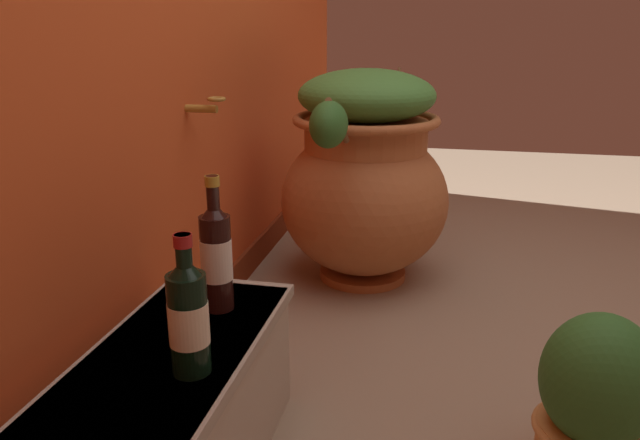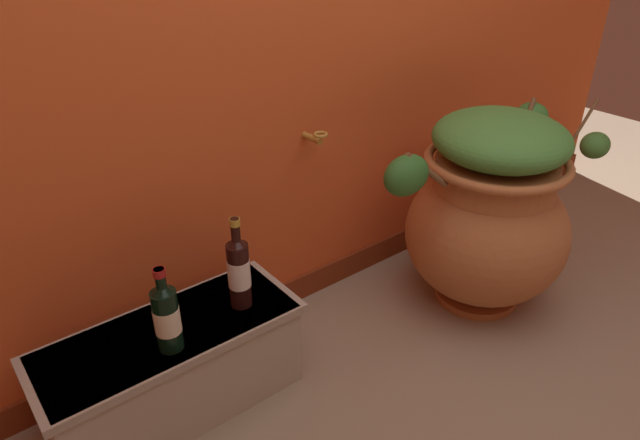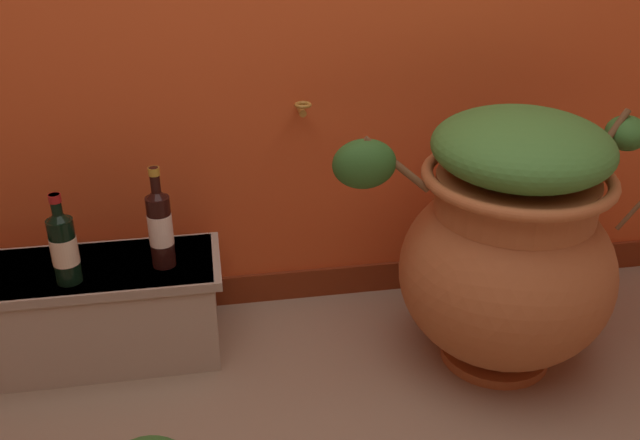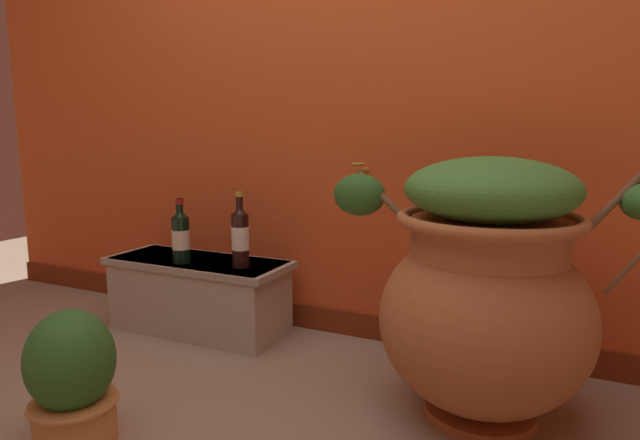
{
  "view_description": "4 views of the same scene",
  "coord_description": "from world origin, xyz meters",
  "px_view_note": "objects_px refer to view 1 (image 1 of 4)",
  "views": [
    {
      "loc": [
        -1.7,
        0.31,
        0.99
      ],
      "look_at": [
        0.02,
        0.68,
        0.43
      ],
      "focal_mm": 33.99,
      "sensor_mm": 36.0,
      "label": 1
    },
    {
      "loc": [
        -1.18,
        -0.53,
        1.52
      ],
      "look_at": [
        -0.13,
        0.79,
        0.57
      ],
      "focal_mm": 31.54,
      "sensor_mm": 36.0,
      "label": 2
    },
    {
      "loc": [
        -0.28,
        -1.12,
        1.44
      ],
      "look_at": [
        0.03,
        0.7,
        0.52
      ],
      "focal_mm": 38.78,
      "sensor_mm": 36.0,
      "label": 3
    },
    {
      "loc": [
        0.83,
        -1.06,
        0.92
      ],
      "look_at": [
        -0.01,
        0.71,
        0.59
      ],
      "focal_mm": 29.98,
      "sensor_mm": 36.0,
      "label": 4
    }
  ],
  "objects_px": {
    "wine_bottle_left": "(216,253)",
    "potted_shrub": "(596,402)",
    "terracotta_urn": "(365,177)",
    "wine_bottle_middle": "(188,314)"
  },
  "relations": [
    {
      "from": "wine_bottle_left",
      "to": "potted_shrub",
      "type": "height_order",
      "value": "wine_bottle_left"
    },
    {
      "from": "wine_bottle_left",
      "to": "potted_shrub",
      "type": "distance_m",
      "value": 0.92
    },
    {
      "from": "wine_bottle_left",
      "to": "potted_shrub",
      "type": "xyz_separation_m",
      "value": [
        -0.01,
        -0.88,
        -0.28
      ]
    },
    {
      "from": "wine_bottle_middle",
      "to": "potted_shrub",
      "type": "relative_size",
      "value": 0.7
    },
    {
      "from": "terracotta_urn",
      "to": "potted_shrub",
      "type": "distance_m",
      "value": 1.28
    },
    {
      "from": "wine_bottle_left",
      "to": "wine_bottle_middle",
      "type": "relative_size",
      "value": 1.15
    },
    {
      "from": "terracotta_urn",
      "to": "wine_bottle_middle",
      "type": "distance_m",
      "value": 1.34
    },
    {
      "from": "potted_shrub",
      "to": "terracotta_urn",
      "type": "bearing_deg",
      "value": 32.1
    },
    {
      "from": "potted_shrub",
      "to": "wine_bottle_middle",
      "type": "bearing_deg",
      "value": 108.03
    },
    {
      "from": "wine_bottle_middle",
      "to": "potted_shrub",
      "type": "height_order",
      "value": "wine_bottle_middle"
    }
  ]
}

